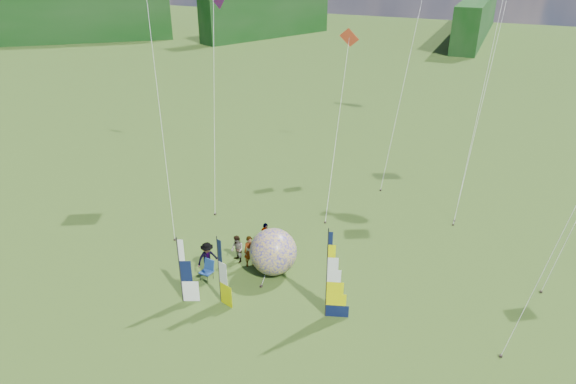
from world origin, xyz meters
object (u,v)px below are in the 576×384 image
at_px(feather_banner_main, 327,276).
at_px(side_banner_left, 219,271).
at_px(spectator_d, 266,236).
at_px(spectator_a, 250,251).
at_px(spectator_b, 237,249).
at_px(camp_chair, 206,271).
at_px(kite_whale, 497,39).
at_px(side_banner_far, 180,271).
at_px(bol_inflatable, 273,252).
at_px(spectator_c, 208,258).

height_order(feather_banner_main, side_banner_left, feather_banner_main).
bearing_deg(spectator_d, side_banner_left, 127.75).
xyz_separation_m(spectator_a, spectator_b, (-0.82, 0.06, -0.10)).
distance_m(camp_chair, kite_whale, 23.00).
bearing_deg(feather_banner_main, kite_whale, 57.20).
distance_m(feather_banner_main, side_banner_left, 5.15).
bearing_deg(side_banner_left, spectator_a, 109.01).
height_order(side_banner_far, spectator_a, side_banner_far).
relative_size(side_banner_left, spectator_d, 2.19).
xyz_separation_m(bol_inflatable, spectator_a, (-1.39, 0.03, -0.35)).
distance_m(side_banner_far, spectator_a, 4.44).
bearing_deg(spectator_b, kite_whale, 90.91).
xyz_separation_m(spectator_b, spectator_d, (0.82, 1.84, 0.02)).
distance_m(bol_inflatable, spectator_b, 2.25).
height_order(side_banner_far, spectator_d, side_banner_far).
distance_m(side_banner_left, bol_inflatable, 3.61).
bearing_deg(side_banner_left, bol_inflatable, 86.15).
bearing_deg(spectator_c, feather_banner_main, -65.59).
height_order(spectator_b, kite_whale, kite_whale).
relative_size(camp_chair, kite_whale, 0.05).
height_order(bol_inflatable, spectator_a, bol_inflatable).
relative_size(side_banner_left, kite_whale, 0.17).
bearing_deg(bol_inflatable, kite_whale, 60.86).
distance_m(side_banner_left, spectator_c, 2.78).
height_order(spectator_b, camp_chair, spectator_b).
bearing_deg(spectator_c, camp_chair, -124.69).
bearing_deg(feather_banner_main, side_banner_left, 174.00).
xyz_separation_m(spectator_b, spectator_c, (-0.92, -1.54, 0.11)).
bearing_deg(feather_banner_main, spectator_a, 138.03).
bearing_deg(spectator_b, side_banner_left, -38.61).
bearing_deg(bol_inflatable, camp_chair, -144.62).
distance_m(side_banner_far, spectator_c, 2.71).
bearing_deg(spectator_a, spectator_d, 53.99).
height_order(side_banner_far, spectator_c, side_banner_far).
bearing_deg(spectator_a, camp_chair, -161.41).
bearing_deg(spectator_a, spectator_c, -175.26).
relative_size(side_banner_left, camp_chair, 3.26).
height_order(side_banner_far, bol_inflatable, side_banner_far).
xyz_separation_m(side_banner_left, bol_inflatable, (1.27, 3.33, -0.55)).
distance_m(spectator_b, spectator_d, 2.01).
relative_size(spectator_c, spectator_d, 1.11).
bearing_deg(spectator_a, bol_inflatable, -36.83).
xyz_separation_m(camp_chair, kite_whale, (11.43, 17.40, 9.77)).
bearing_deg(spectator_b, camp_chair, -71.28).
height_order(side_banner_left, bol_inflatable, side_banner_left).
xyz_separation_m(side_banner_far, bol_inflatable, (3.00, 4.03, -0.51)).
xyz_separation_m(spectator_c, kite_whale, (11.69, 16.82, 9.41)).
distance_m(spectator_b, kite_whale, 20.99).
distance_m(feather_banner_main, spectator_b, 6.59).
distance_m(spectator_a, kite_whale, 20.58).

